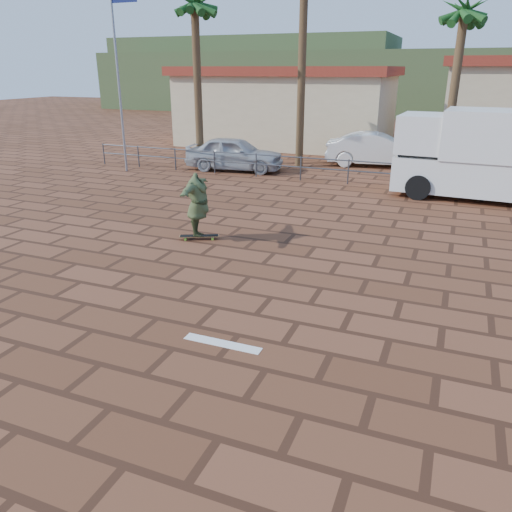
{
  "coord_description": "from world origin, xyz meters",
  "views": [
    {
      "loc": [
        4.02,
        -7.89,
        4.42
      ],
      "look_at": [
        0.44,
        0.99,
        0.8
      ],
      "focal_mm": 35.0,
      "sensor_mm": 36.0,
      "label": 1
    }
  ],
  "objects_px": {
    "car_silver": "(235,154)",
    "car_white": "(377,150)",
    "longboard": "(199,236)",
    "skateboarder": "(198,205)",
    "campervan": "(487,153)"
  },
  "relations": [
    {
      "from": "car_white",
      "to": "skateboarder",
      "type": "bearing_deg",
      "value": 160.0
    },
    {
      "from": "campervan",
      "to": "car_silver",
      "type": "distance_m",
      "value": 10.54
    },
    {
      "from": "campervan",
      "to": "car_silver",
      "type": "xyz_separation_m",
      "value": [
        -10.4,
        1.5,
        -0.86
      ]
    },
    {
      "from": "longboard",
      "to": "car_silver",
      "type": "relative_size",
      "value": 0.24
    },
    {
      "from": "skateboarder",
      "to": "campervan",
      "type": "height_order",
      "value": "campervan"
    },
    {
      "from": "longboard",
      "to": "campervan",
      "type": "height_order",
      "value": "campervan"
    },
    {
      "from": "car_silver",
      "to": "skateboarder",
      "type": "bearing_deg",
      "value": -168.23
    },
    {
      "from": "car_silver",
      "to": "campervan",
      "type": "bearing_deg",
      "value": -105.03
    },
    {
      "from": "longboard",
      "to": "car_white",
      "type": "distance_m",
      "value": 13.21
    },
    {
      "from": "skateboarder",
      "to": "car_silver",
      "type": "distance_m",
      "value": 9.93
    },
    {
      "from": "car_silver",
      "to": "longboard",
      "type": "bearing_deg",
      "value": -168.23
    },
    {
      "from": "car_silver",
      "to": "car_white",
      "type": "xyz_separation_m",
      "value": [
        5.85,
        3.5,
        0.02
      ]
    },
    {
      "from": "skateboarder",
      "to": "car_silver",
      "type": "bearing_deg",
      "value": 6.16
    },
    {
      "from": "longboard",
      "to": "skateboarder",
      "type": "relative_size",
      "value": 0.5
    },
    {
      "from": "car_white",
      "to": "car_silver",
      "type": "bearing_deg",
      "value": 112.64
    }
  ]
}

